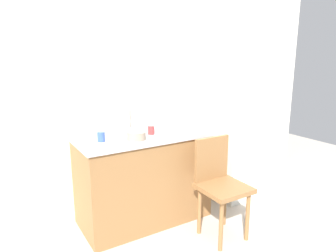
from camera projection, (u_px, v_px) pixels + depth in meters
ground_plane at (196, 246)px, 2.64m from camera, size 8.00×8.00×0.00m
back_wall at (141, 83)px, 3.17m from camera, size 4.80×0.10×2.64m
cabinet_base at (144, 179)px, 3.00m from camera, size 1.23×0.60×0.85m
countertop at (143, 135)px, 2.90m from camera, size 1.27×0.64×0.04m
faucet at (128, 117)px, 3.06m from camera, size 0.02×0.02×0.23m
refrigerator at (236, 142)px, 3.58m from camera, size 0.63×0.59×1.23m
chair at (220, 183)px, 2.72m from camera, size 0.41×0.41×0.89m
dish_tray at (167, 128)px, 3.00m from camera, size 0.28×0.20×0.05m
terracotta_bowl at (136, 136)px, 2.67m from camera, size 0.16×0.16×0.07m
cup_blue at (101, 137)px, 2.61m from camera, size 0.07×0.07×0.08m
cup_red at (151, 130)px, 2.85m from camera, size 0.06×0.06×0.08m
cup_white at (115, 131)px, 2.80m from camera, size 0.06×0.06×0.09m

